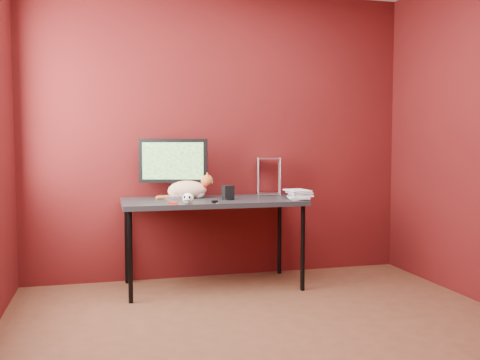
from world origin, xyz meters
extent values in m
cube|color=#502C1B|center=(0.00, 0.00, 0.00)|extent=(3.50, 3.50, 0.01)
cube|color=#480D0E|center=(0.00, 1.75, 1.30)|extent=(3.50, 0.02, 2.60)
cube|color=black|center=(-0.15, 1.37, 0.73)|extent=(1.50, 0.70, 0.04)
cylinder|color=black|center=(-0.85, 1.07, 0.35)|extent=(0.04, 0.04, 0.71)
cylinder|color=black|center=(0.55, 1.07, 0.35)|extent=(0.04, 0.04, 0.71)
cylinder|color=black|center=(-0.85, 1.67, 0.35)|extent=(0.04, 0.04, 0.71)
cylinder|color=black|center=(0.55, 1.67, 0.35)|extent=(0.04, 0.04, 0.71)
cube|color=#BABABF|center=(-0.45, 1.55, 0.76)|extent=(0.32, 0.26, 0.02)
cylinder|color=black|center=(-0.45, 1.55, 0.83)|extent=(0.04, 0.04, 0.12)
cube|color=black|center=(-0.45, 1.55, 1.07)|extent=(0.57, 0.21, 0.38)
cube|color=#1E5316|center=(-0.45, 1.55, 1.07)|extent=(0.50, 0.16, 0.32)
ellipsoid|color=orange|center=(-0.34, 1.50, 0.83)|extent=(0.35, 0.23, 0.15)
ellipsoid|color=orange|center=(-0.43, 1.52, 0.81)|extent=(0.18, 0.17, 0.12)
sphere|color=white|center=(-0.24, 1.49, 0.80)|extent=(0.10, 0.10, 0.10)
sphere|color=#D06128|center=(-0.18, 1.47, 0.90)|extent=(0.10, 0.10, 0.10)
cone|color=#D06128|center=(-0.18, 1.44, 0.95)|extent=(0.03, 0.03, 0.04)
cone|color=#D06128|center=(-0.17, 1.50, 0.95)|extent=(0.03, 0.03, 0.04)
cylinder|color=#BB110C|center=(-0.19, 1.47, 0.86)|extent=(0.08, 0.08, 0.01)
cylinder|color=#D06128|center=(-0.52, 1.49, 0.76)|extent=(0.17, 0.07, 0.03)
ellipsoid|color=white|center=(-0.40, 1.08, 0.79)|extent=(0.09, 0.09, 0.08)
ellipsoid|color=black|center=(-0.42, 1.04, 0.80)|extent=(0.02, 0.01, 0.03)
ellipsoid|color=black|center=(-0.38, 1.04, 0.80)|extent=(0.02, 0.01, 0.03)
cube|color=black|center=(-0.40, 1.04, 0.78)|extent=(0.05, 0.02, 0.00)
cylinder|color=black|center=(-0.03, 1.30, 0.76)|extent=(0.10, 0.10, 0.02)
cube|color=black|center=(-0.03, 1.30, 0.82)|extent=(0.10, 0.09, 0.10)
imported|color=beige|center=(0.48, 1.21, 0.86)|extent=(0.22, 0.26, 0.23)
imported|color=beige|center=(0.48, 1.21, 1.09)|extent=(0.19, 0.25, 0.23)
imported|color=beige|center=(0.48, 1.21, 1.32)|extent=(0.17, 0.23, 0.23)
imported|color=beige|center=(0.48, 1.21, 1.55)|extent=(0.19, 0.24, 0.23)
cylinder|color=#BABABF|center=(0.33, 1.55, 0.92)|extent=(0.01, 0.01, 0.34)
cylinder|color=#BABABF|center=(0.53, 1.55, 0.92)|extent=(0.01, 0.01, 0.34)
cylinder|color=#BABABF|center=(0.33, 1.71, 0.92)|extent=(0.01, 0.01, 0.34)
cylinder|color=#BABABF|center=(0.53, 1.71, 0.92)|extent=(0.01, 0.01, 0.34)
cube|color=#BABABF|center=(0.43, 1.63, 0.76)|extent=(0.23, 0.20, 0.01)
cube|color=#BABABF|center=(0.43, 1.63, 1.08)|extent=(0.23, 0.20, 0.01)
cube|color=#B3150D|center=(-0.52, 1.08, 0.76)|extent=(0.08, 0.05, 0.02)
cube|color=black|center=(-0.19, 1.08, 0.76)|extent=(0.05, 0.03, 0.02)
cylinder|color=#BABABF|center=(-0.16, 1.08, 0.75)|extent=(0.04, 0.04, 0.00)
camera|label=1|loc=(-1.04, -3.03, 1.23)|focal=40.00mm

